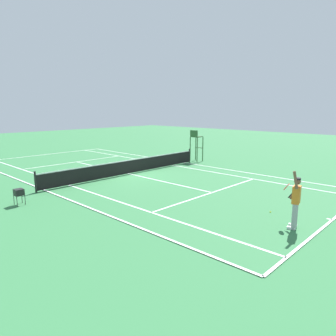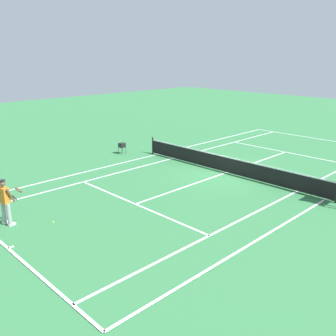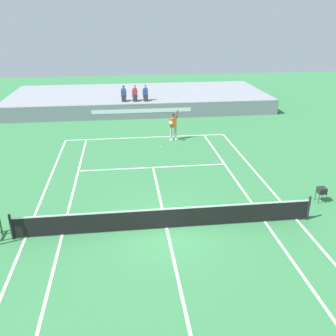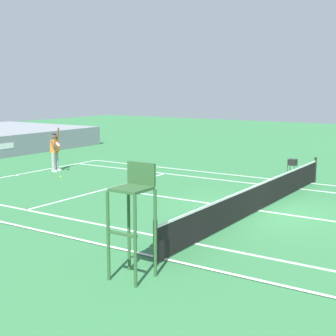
# 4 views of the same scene
# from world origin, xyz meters

# --- Properties ---
(ground_plane) EXTENTS (80.00, 80.00, 0.00)m
(ground_plane) POSITION_xyz_m (0.00, 0.00, 0.00)
(ground_plane) COLOR #337542
(court) EXTENTS (11.08, 23.88, 0.03)m
(court) POSITION_xyz_m (0.00, 0.00, 0.01)
(court) COLOR #337542
(court) RESTS_ON ground
(net) EXTENTS (11.98, 0.10, 1.07)m
(net) POSITION_xyz_m (0.00, 0.00, 0.52)
(net) COLOR black
(net) RESTS_ON ground
(tennis_player) EXTENTS (0.74, 0.75, 2.08)m
(tennis_player) POSITION_xyz_m (1.79, 11.14, 0.99)
(tennis_player) COLOR #9E9EA3
(tennis_player) RESTS_ON ground
(tennis_ball) EXTENTS (0.07, 0.07, 0.07)m
(tennis_ball) POSITION_xyz_m (0.81, 9.83, 0.03)
(tennis_ball) COLOR #D1E533
(tennis_ball) RESTS_ON ground
(ball_hopper) EXTENTS (0.36, 0.36, 0.70)m
(ball_hopper) POSITION_xyz_m (7.30, 1.46, 0.57)
(ball_hopper) COLOR black
(ball_hopper) RESTS_ON ground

